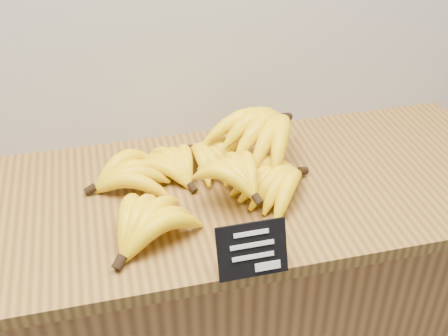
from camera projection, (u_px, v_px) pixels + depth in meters
counter at (220, 331)px, 1.52m from camera, size 1.52×0.50×0.90m
counter_top at (219, 194)px, 1.25m from camera, size 1.37×0.54×0.03m
chalkboard_sign at (252, 250)px, 1.01m from camera, size 0.13×0.04×0.10m
banana_pile at (207, 172)px, 1.21m from camera, size 0.54×0.38×0.13m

